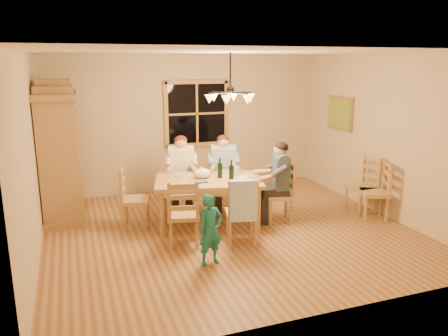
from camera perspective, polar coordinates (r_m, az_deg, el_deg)
name	(u,v)px	position (r m, az deg, el deg)	size (l,w,h in m)	color
floor	(230,230)	(6.89, 0.76, -8.16)	(5.50, 5.50, 0.00)	brown
ceiling	(230,52)	(6.40, 0.84, 14.89)	(5.50, 5.00, 0.02)	white
wall_back	(187,124)	(8.87, -4.87, 5.78)	(5.50, 0.02, 2.70)	beige
wall_left	(30,159)	(6.14, -24.04, 1.05)	(0.02, 5.00, 2.70)	beige
wall_right	(382,135)	(7.89, 19.92, 4.01)	(0.02, 5.00, 2.70)	beige
window	(197,114)	(8.86, -3.58, 7.10)	(1.30, 0.06, 1.30)	black
painting	(340,113)	(8.78, 14.91, 6.94)	(0.06, 0.78, 0.64)	olive
chandelier	(230,97)	(6.41, 0.82, 9.32)	(0.77, 0.68, 0.71)	black
armoire	(60,156)	(7.70, -20.63, 1.51)	(0.66, 1.40, 2.30)	olive
dining_table	(208,185)	(6.94, -2.06, -2.29)	(1.85, 1.37, 0.76)	#A6804A
chair_far_left	(182,193)	(7.78, -5.51, -3.28)	(0.53, 0.51, 0.99)	#AA7F4B
chair_far_right	(223,192)	(7.82, -0.09, -3.13)	(0.53, 0.51, 0.99)	#AA7F4B
chair_near_left	(184,225)	(6.30, -5.30, -7.44)	(0.53, 0.51, 0.99)	#AA7F4B
chair_near_right	(241,223)	(6.36, 2.25, -7.18)	(0.53, 0.51, 0.99)	#AA7F4B
chair_end_left	(136,209)	(7.06, -11.42, -5.27)	(0.51, 0.53, 0.99)	#AA7F4B
chair_end_right	(279,204)	(7.22, 7.15, -4.69)	(0.51, 0.53, 0.99)	#AA7F4B
adult_woman	(181,164)	(7.64, -5.60, 0.58)	(0.47, 0.50, 0.87)	beige
adult_plaid_man	(223,163)	(7.68, -0.09, 0.72)	(0.47, 0.50, 0.87)	#356492
adult_slate_man	(280,172)	(7.07, 7.28, -0.55)	(0.50, 0.47, 0.87)	#3B495E
towel	(243,201)	(6.05, 2.54, -4.30)	(0.38, 0.10, 0.58)	#B3CFF3
wine_bottle_a	(220,168)	(6.94, -0.54, 0.01)	(0.08, 0.08, 0.33)	black
wine_bottle_b	(231,170)	(6.80, 0.97, -0.28)	(0.08, 0.08, 0.33)	black
plate_woman	(182,175)	(7.14, -5.47, -0.94)	(0.26, 0.26, 0.02)	white
plate_plaid	(225,173)	(7.24, 0.08, -0.67)	(0.26, 0.26, 0.02)	white
plate_slate	(246,177)	(7.02, 2.96, -1.16)	(0.26, 0.26, 0.02)	white
wine_glass_a	(201,171)	(7.11, -2.96, -0.46)	(0.06, 0.06, 0.14)	silver
wine_glass_b	(236,173)	(7.03, 1.56, -0.60)	(0.06, 0.06, 0.14)	silver
cap	(243,180)	(6.68, 2.51, -1.51)	(0.20, 0.20, 0.11)	beige
napkin	(201,181)	(6.73, -2.98, -1.77)	(0.18, 0.14, 0.03)	#475583
cloth_bundle	(202,173)	(6.96, -2.85, -0.70)	(0.28, 0.22, 0.15)	beige
child	(211,230)	(5.66, -1.77, -8.05)	(0.34, 0.23, 0.94)	#197373
chair_spare_front	(374,201)	(7.71, 18.95, -4.13)	(0.56, 0.57, 0.99)	#AA7F4B
chair_spare_back	(361,196)	(7.96, 17.46, -3.46)	(0.45, 0.47, 0.99)	#AA7F4B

